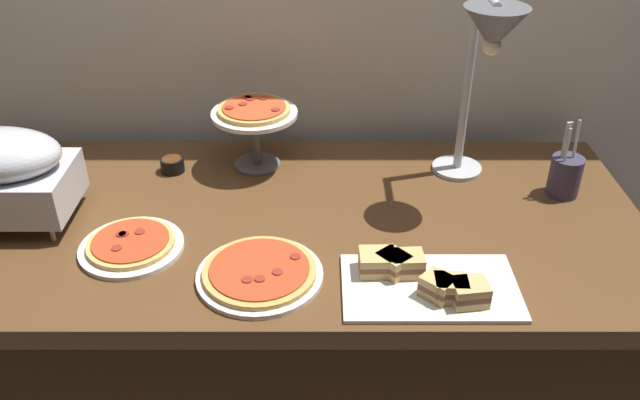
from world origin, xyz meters
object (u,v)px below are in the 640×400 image
utensil_holder (565,175)px  pizza_plate_center (259,273)px  sauce_cup_near (172,164)px  sandwich_platter (424,280)px  pizza_plate_raised_stand (254,118)px  heat_lamp (487,48)px  pizza_plate_front (131,245)px

utensil_holder → pizza_plate_center: bearing=-155.5°
sauce_cup_near → utensil_holder: utensil_holder is taller
sandwich_platter → utensil_holder: (0.42, 0.40, 0.04)m
pizza_plate_center → pizza_plate_raised_stand: 0.54m
sandwich_platter → sauce_cup_near: bearing=141.2°
heat_lamp → pizza_plate_raised_stand: bearing=162.9°
sauce_cup_near → pizza_plate_raised_stand: bearing=8.5°
pizza_plate_front → utensil_holder: 1.13m
pizza_plate_center → sauce_cup_near: 0.56m
pizza_plate_center → sandwich_platter: sandwich_platter is taller
pizza_plate_raised_stand → utensil_holder: size_ratio=1.13×
pizza_plate_front → utensil_holder: (1.10, 0.25, 0.05)m
heat_lamp → pizza_plate_raised_stand: (-0.58, 0.18, -0.26)m
pizza_plate_front → sandwich_platter: sandwich_platter is taller
pizza_plate_front → pizza_plate_raised_stand: 0.51m
heat_lamp → pizza_plate_raised_stand: size_ratio=2.19×
heat_lamp → pizza_plate_front: 0.96m
heat_lamp → pizza_plate_front: (-0.84, -0.23, -0.40)m
sauce_cup_near → utensil_holder: 1.08m
utensil_holder → sauce_cup_near: bearing=173.4°
pizza_plate_center → pizza_plate_raised_stand: pizza_plate_raised_stand is taller
heat_lamp → utensil_holder: size_ratio=2.47×
pizza_plate_raised_stand → utensil_holder: utensil_holder is taller
pizza_plate_front → utensil_holder: size_ratio=1.15×
pizza_plate_front → pizza_plate_center: bearing=-18.8°
pizza_plate_center → pizza_plate_raised_stand: size_ratio=1.18×
pizza_plate_raised_stand → utensil_holder: bearing=-10.9°
heat_lamp → sandwich_platter: (-0.17, -0.38, -0.39)m
pizza_plate_center → sauce_cup_near: sauce_cup_near is taller
heat_lamp → pizza_plate_center: bearing=-147.1°
pizza_plate_center → sandwich_platter: bearing=-6.0°
sauce_cup_near → utensil_holder: (1.07, -0.12, 0.04)m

